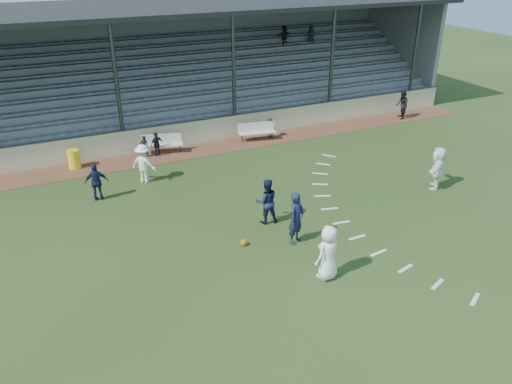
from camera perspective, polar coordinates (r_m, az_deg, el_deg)
ground at (r=17.00m, az=3.60°, el=-7.34°), size 90.00×90.00×0.00m
cinder_track at (r=25.65m, az=-7.62°, el=4.63°), size 34.00×2.00×0.02m
retaining_wall at (r=26.39m, az=-8.41°, el=6.57°), size 34.00×0.18×1.20m
bench_left at (r=25.50m, az=-10.69°, el=5.65°), size 2.03×1.03×0.95m
bench_right at (r=26.77m, az=0.09°, el=7.12°), size 2.04×0.83×0.95m
trash_bin at (r=24.83m, az=-20.08°, el=3.56°), size 0.55×0.55×0.88m
football at (r=17.48m, az=-1.41°, el=-5.79°), size 0.23×0.23×0.23m
player_white_lead at (r=15.65m, az=8.25°, el=-6.88°), size 1.03×0.82×1.83m
player_navy_lead at (r=17.31m, az=4.64°, el=-2.98°), size 0.84×0.75×1.92m
player_navy_mid at (r=18.53m, az=1.21°, el=-1.06°), size 0.97×0.82×1.77m
player_white_wing at (r=22.32m, az=-12.74°, el=3.19°), size 1.27×1.23×1.74m
player_navy_wing at (r=21.24m, az=-17.75°, el=1.09°), size 0.98×0.53×1.59m
player_white_back at (r=22.60m, az=20.01°, el=2.62°), size 1.65×1.53×1.84m
official at (r=31.44m, az=16.35°, el=9.54°), size 0.92×1.01×1.69m
sub_left_near at (r=25.14m, az=-12.66°, el=5.13°), size 0.41×0.28×1.11m
sub_left_far at (r=25.16m, az=-11.28°, el=5.40°), size 0.77×0.54×1.21m
sub_right at (r=27.21m, az=1.60°, el=7.34°), size 0.69×0.42×1.05m
grandstand at (r=30.30m, az=-11.34°, el=12.11°), size 34.60×9.00×6.61m
penalty_arc at (r=19.06m, az=14.60°, el=-4.18°), size 3.89×14.63×0.01m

